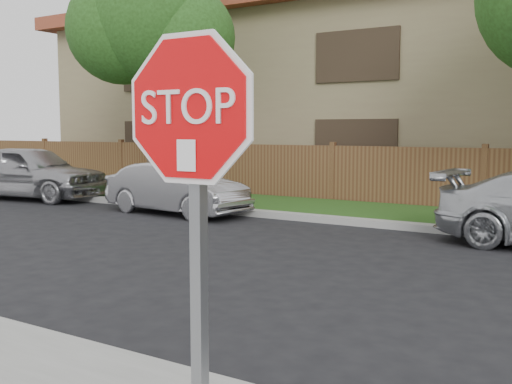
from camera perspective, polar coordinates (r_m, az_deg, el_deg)
The scene contains 8 objects.
ground at distance 5.19m, azimuth -5.83°, elevation -17.35°, with size 90.00×90.00×0.00m, color black.
far_curb at distance 12.42m, azimuth 17.87°, elevation -3.45°, with size 70.00×0.30×0.15m, color gray.
grass_strip at distance 14.01m, azimuth 19.52°, elevation -2.52°, with size 70.00×3.00×0.12m, color #1E4714.
fence at distance 15.49m, azimuth 20.89°, elevation 0.97°, with size 70.00×0.12×1.60m, color #4E2F1B.
tree_left at distance 18.15m, azimuth -10.14°, elevation 15.97°, with size 4.80×3.90×7.78m.
stop_sign at distance 2.89m, azimuth -6.09°, elevation 1.53°, with size 1.01×0.13×2.55m.
sedan_far_left at distance 18.77m, azimuth -20.74°, elevation 1.80°, with size 1.89×4.70×1.60m, color #9F9FA3.
sedan_left at distance 14.57m, azimuth -7.58°, elevation 0.33°, with size 1.32×3.79×1.25m, color #A0A0A4.
Camera 1 is at (2.93, -3.75, 2.05)m, focal length 42.00 mm.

